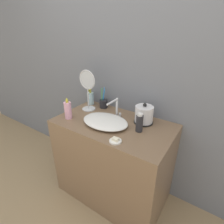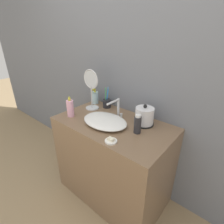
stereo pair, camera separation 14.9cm
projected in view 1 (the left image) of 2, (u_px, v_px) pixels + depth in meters
The scene contains 12 objects.
ground_plane at pixel (96, 212), 1.66m from camera, with size 12.00×12.00×0.00m, color #997F5B.
wall_back at pixel (133, 63), 1.57m from camera, with size 6.00×0.04×2.60m.
vanity_counter at pixel (113, 160), 1.70m from camera, with size 1.03×0.60×0.83m.
sink_basin at pixel (105, 121), 1.49m from camera, with size 0.42×0.30×0.06m.
faucet at pixel (116, 107), 1.58m from camera, with size 0.06×0.17×0.18m.
electric_kettle at pixel (144, 115), 1.50m from camera, with size 0.17×0.17×0.18m.
toothbrush_cup at pixel (103, 103), 1.81m from camera, with size 0.08×0.08×0.22m.
lotion_bottle at pixel (91, 98), 1.88m from camera, with size 0.07×0.07×0.17m.
shampoo_bottle at pixel (139, 123), 1.37m from camera, with size 0.06×0.06×0.16m.
mouthwash_bottle at pixel (68, 110), 1.57m from camera, with size 0.06×0.06×0.20m.
soap_dish at pixel (115, 141), 1.26m from camera, with size 0.09×0.09×0.03m.
vanity_mirror at pixel (88, 88), 1.69m from camera, with size 0.19×0.13×0.40m.
Camera 1 is at (0.74, -0.82, 1.57)m, focal length 28.00 mm.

